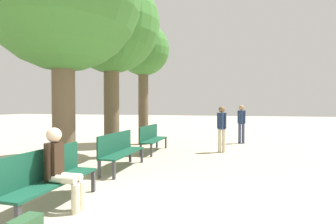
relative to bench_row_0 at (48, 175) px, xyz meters
The scene contains 8 objects.
bench_row_0 is the anchor object (origin of this frame).
bench_row_1 2.65m from the bench_row_0, 90.00° to the left, with size 0.45×1.87×0.94m.
bench_row_2 5.29m from the bench_row_0, 90.00° to the left, with size 0.45×1.87×0.94m.
tree_row_1 5.49m from the bench_row_0, 102.87° to the left, with size 3.07×3.07×5.75m.
tree_row_2 7.79m from the bench_row_0, 97.54° to the left, with size 2.21×2.21×5.13m.
person_seated 0.28m from the bench_row_0, ahead, with size 0.61×0.35×1.30m.
pedestrian_near 8.82m from the bench_row_0, 69.20° to the left, with size 0.34×0.29×1.67m.
pedestrian_mid 6.29m from the bench_row_0, 67.37° to the left, with size 0.33×0.28×1.62m.
Camera 1 is at (1.17, -2.99, 1.64)m, focal length 28.00 mm.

